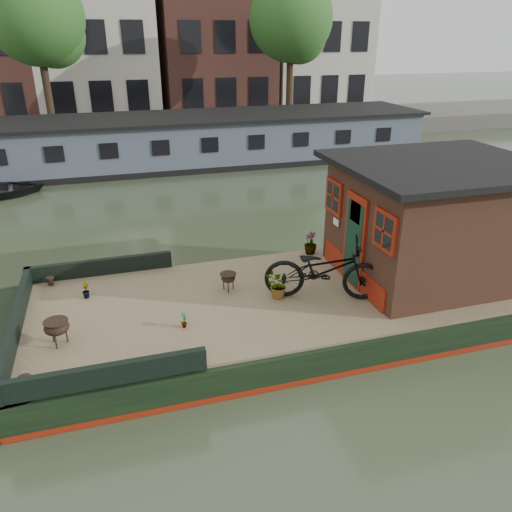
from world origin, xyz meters
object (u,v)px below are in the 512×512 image
object	(u,v)px
cabin	(433,219)
brazier_rear	(228,282)
bicycle	(324,270)
brazier_front	(58,333)

from	to	relation	value
cabin	brazier_rear	distance (m)	4.40
bicycle	brazier_front	distance (m)	4.84
brazier_rear	brazier_front	bearing A→B (deg)	-161.63
cabin	brazier_front	size ratio (longest dim) A/B	8.93
brazier_front	brazier_rear	size ratio (longest dim) A/B	1.20
bicycle	brazier_rear	xyz separation A→B (m)	(-1.69, 0.80, -0.41)
cabin	bicycle	bearing A→B (deg)	-171.86
brazier_rear	cabin	bearing A→B (deg)	-5.85
cabin	brazier_rear	xyz separation A→B (m)	(-4.26, 0.44, -1.04)
cabin	brazier_rear	world-z (taller)	cabin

